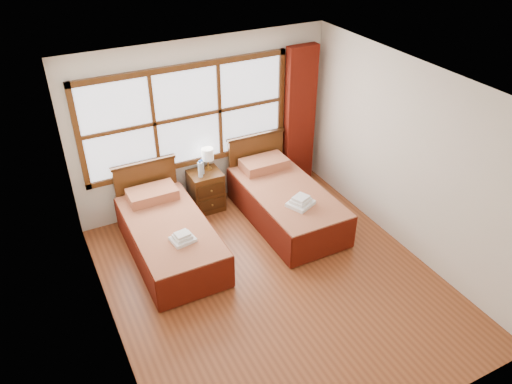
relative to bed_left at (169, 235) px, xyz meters
name	(u,v)px	position (x,y,z in m)	size (l,w,h in m)	color
floor	(275,283)	(0.99, -1.20, -0.30)	(4.50, 4.50, 0.00)	brown
ceiling	(280,91)	(0.99, -1.20, 2.30)	(4.50, 4.50, 0.00)	white
wall_back	(203,125)	(0.99, 1.05, 1.00)	(4.00, 4.00, 0.00)	silver
wall_left	(102,249)	(-1.01, -1.20, 1.00)	(4.50, 4.50, 0.00)	silver
wall_right	(410,160)	(2.99, -1.20, 1.00)	(4.50, 4.50, 0.00)	silver
window	(188,117)	(0.74, 1.01, 1.20)	(3.16, 0.06, 1.56)	white
curtain	(300,117)	(2.59, 0.91, 0.87)	(0.50, 0.16, 2.30)	#621409
bed_left	(169,235)	(0.00, 0.00, 0.00)	(1.02, 2.04, 0.98)	#381E0B
bed_right	(284,201)	(1.82, 0.00, 0.01)	(1.05, 2.07, 1.02)	#381E0B
nightstand	(206,191)	(0.87, 0.80, 0.02)	(0.48, 0.47, 0.64)	#4F2C11
towels_left	(183,238)	(0.05, -0.48, 0.27)	(0.32, 0.29, 0.12)	white
towels_right	(301,202)	(1.79, -0.49, 0.30)	(0.43, 0.41, 0.14)	white
lamp	(208,155)	(0.97, 0.88, 0.59)	(0.18, 0.18, 0.35)	#B5813A
bottle_near	(200,169)	(0.78, 0.72, 0.46)	(0.07, 0.07, 0.27)	silver
bottle_far	(202,167)	(0.83, 0.79, 0.45)	(0.06, 0.06, 0.24)	silver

